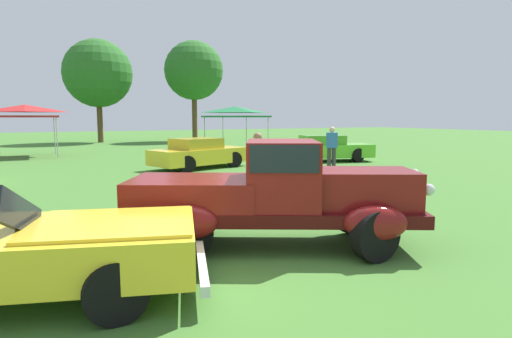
# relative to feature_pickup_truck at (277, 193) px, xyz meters

# --- Properties ---
(ground_plane) EXTENTS (120.00, 120.00, 0.00)m
(ground_plane) POSITION_rel_feature_pickup_truck_xyz_m (-0.33, -0.08, -0.87)
(ground_plane) COLOR #42752D
(feature_pickup_truck) EXTENTS (4.69, 3.44, 1.70)m
(feature_pickup_truck) POSITION_rel_feature_pickup_truck_xyz_m (0.00, 0.00, 0.00)
(feature_pickup_truck) COLOR #400B0B
(feature_pickup_truck) RESTS_ON ground_plane
(neighbor_convertible) EXTENTS (4.83, 2.99, 1.40)m
(neighbor_convertible) POSITION_rel_feature_pickup_truck_xyz_m (-3.70, -0.38, -0.29)
(neighbor_convertible) COLOR yellow
(neighbor_convertible) RESTS_ON ground_plane
(show_car_yellow) EXTENTS (4.31, 2.82, 1.22)m
(show_car_yellow) POSITION_rel_feature_pickup_truck_xyz_m (2.51, 10.48, -0.27)
(show_car_yellow) COLOR yellow
(show_car_yellow) RESTS_ON ground_plane
(show_car_lime) EXTENTS (4.57, 2.80, 1.22)m
(show_car_lime) POSITION_rel_feature_pickup_truck_xyz_m (8.71, 10.35, -0.27)
(show_car_lime) COLOR #60C62D
(show_car_lime) RESTS_ON ground_plane
(spectator_near_truck) EXTENTS (0.47, 0.42, 1.69)m
(spectator_near_truck) POSITION_rel_feature_pickup_truck_xyz_m (1.50, 3.49, 0.04)
(spectator_near_truck) COLOR #283351
(spectator_near_truck) RESTS_ON ground_plane
(spectator_between_cars) EXTENTS (0.46, 0.37, 1.69)m
(spectator_between_cars) POSITION_rel_feature_pickup_truck_xyz_m (7.03, 7.68, 0.04)
(spectator_between_cars) COLOR #383838
(spectator_between_cars) RESTS_ON ground_plane
(canopy_tent_center_field) EXTENTS (3.02, 3.02, 2.71)m
(canopy_tent_center_field) POSITION_rel_feature_pickup_truck_xyz_m (-3.74, 19.30, 1.55)
(canopy_tent_center_field) COLOR #B7B7BC
(canopy_tent_center_field) RESTS_ON ground_plane
(canopy_tent_right_field) EXTENTS (3.24, 3.24, 2.71)m
(canopy_tent_right_field) POSITION_rel_feature_pickup_truck_xyz_m (7.50, 17.72, 1.55)
(canopy_tent_right_field) COLOR #B7B7BC
(canopy_tent_right_field) RESTS_ON ground_plane
(treeline_mid_left) EXTENTS (5.44, 5.44, 8.28)m
(treeline_mid_left) POSITION_rel_feature_pickup_truck_xyz_m (1.42, 30.93, 4.67)
(treeline_mid_left) COLOR brown
(treeline_mid_left) RESTS_ON ground_plane
(treeline_center) EXTENTS (4.99, 4.99, 8.51)m
(treeline_center) POSITION_rel_feature_pickup_truck_xyz_m (8.97, 29.29, 5.12)
(treeline_center) COLOR brown
(treeline_center) RESTS_ON ground_plane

